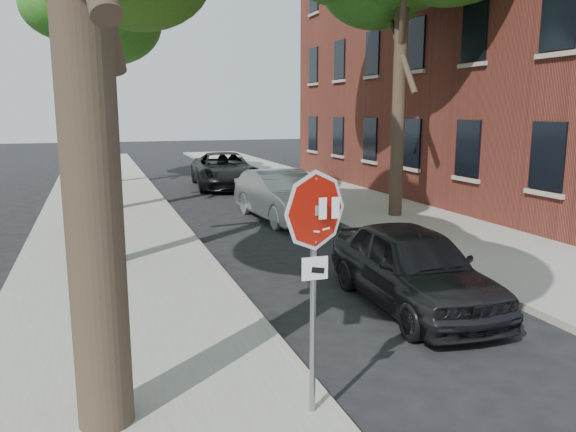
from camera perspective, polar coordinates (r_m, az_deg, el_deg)
name	(u,v)px	position (r m, az deg, el deg)	size (l,w,h in m)	color
ground	(370,410)	(6.73, 8.34, -18.88)	(120.00, 120.00, 0.00)	black
sidewalk_left	(108,222)	(17.48, -17.83, -0.61)	(4.00, 55.00, 0.12)	gray
sidewalk_right	(366,207)	(19.55, 7.89, 0.95)	(4.00, 55.00, 0.12)	gray
curb_left	(177,218)	(17.63, -11.17, -0.19)	(0.12, 55.00, 0.13)	#9E9384
curb_right	(310,210)	(18.72, 2.28, 0.63)	(0.12, 55.00, 0.13)	#9E9384
apartment_building	(528,1)	(25.84, 23.20, 19.47)	(12.20, 20.20, 15.30)	maroon
stop_sign	(315,246)	(5.71, 2.71, -3.09)	(0.76, 0.34, 2.61)	gray
tree_far	(87,17)	(26.58, -19.78, 18.46)	(5.29, 4.91, 9.33)	black
car_a	(413,266)	(9.79, 12.54, -5.03)	(1.66, 4.13, 1.41)	black
car_b	(282,196)	(17.20, -0.65, 2.09)	(1.61, 4.61, 1.52)	#9B9BA2
car_d	(224,170)	(24.83, -6.48, 4.66)	(2.54, 5.50, 1.53)	black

